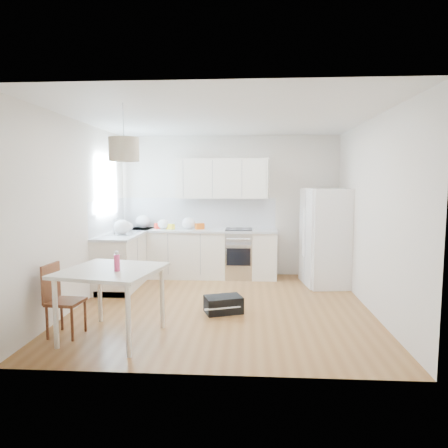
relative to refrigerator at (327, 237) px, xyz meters
name	(u,v)px	position (x,y,z in m)	size (l,w,h in m)	color
floor	(222,306)	(-1.75, -1.34, -0.85)	(4.20, 4.20, 0.00)	brown
ceiling	(222,118)	(-1.75, -1.34, 1.85)	(4.20, 4.20, 0.00)	white
wall_back	(229,206)	(-1.75, 0.76, 0.50)	(4.20, 4.20, 0.00)	silver
wall_left	(79,214)	(-3.85, -1.34, 0.50)	(4.20, 4.20, 0.00)	silver
wall_right	(372,215)	(0.35, -1.34, 0.50)	(4.20, 4.20, 0.00)	silver
window_glassblock	(107,186)	(-3.84, -0.19, 0.90)	(0.02, 1.00, 1.00)	#BFE0F9
cabinets_back	(197,254)	(-2.35, 0.46, -0.41)	(3.00, 0.60, 0.88)	white
cabinets_left	(126,259)	(-3.55, -0.14, -0.41)	(0.60, 1.80, 0.88)	white
counter_back	(197,230)	(-2.35, 0.46, 0.05)	(3.02, 0.64, 0.04)	#B0B2B5
counter_left	(125,234)	(-3.55, -0.14, 0.05)	(0.64, 1.82, 0.04)	#B0B2B5
backsplash_back	(199,213)	(-2.35, 0.76, 0.36)	(3.00, 0.01, 0.58)	white
backsplash_left	(108,216)	(-3.84, -0.14, 0.36)	(0.01, 1.80, 0.58)	white
upper_cabinets	(221,179)	(-1.90, 0.60, 1.03)	(1.70, 0.32, 0.75)	white
range_oven	(239,255)	(-1.55, 0.46, -0.41)	(0.50, 0.61, 0.88)	silver
sink	(124,233)	(-3.55, -0.19, 0.07)	(0.50, 0.80, 0.16)	silver
refrigerator	(327,237)	(0.00, 0.00, 0.00)	(0.82, 0.85, 1.70)	white
dining_table	(112,277)	(-2.94, -2.59, -0.13)	(1.21, 1.21, 0.82)	beige
dining_chair	(66,300)	(-3.51, -2.57, -0.42)	(0.36, 0.36, 0.86)	#4A2716
drink_bottle	(117,261)	(-2.84, -2.70, 0.08)	(0.07, 0.07, 0.23)	#E43F77
gym_bag	(223,304)	(-1.71, -1.62, -0.73)	(0.50, 0.33, 0.23)	black
pendant_lamp	(124,149)	(-2.79, -2.48, 1.33)	(0.34, 0.34, 0.27)	beige
grocery_bag_a	(143,222)	(-3.41, 0.56, 0.20)	(0.28, 0.24, 0.25)	white
grocery_bag_b	(163,224)	(-2.99, 0.43, 0.16)	(0.21, 0.18, 0.19)	white
grocery_bag_c	(189,223)	(-2.51, 0.47, 0.18)	(0.25, 0.21, 0.23)	white
grocery_bag_d	(128,226)	(-3.57, 0.08, 0.16)	(0.19, 0.16, 0.17)	white
grocery_bag_e	(122,227)	(-3.52, -0.38, 0.20)	(0.28, 0.24, 0.25)	white
snack_orange	(200,226)	(-2.30, 0.45, 0.13)	(0.17, 0.10, 0.11)	#DC5D13
snack_yellow	(171,227)	(-2.85, 0.42, 0.12)	(0.14, 0.09, 0.10)	yellow
snack_red	(159,226)	(-3.09, 0.51, 0.12)	(0.15, 0.10, 0.11)	red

